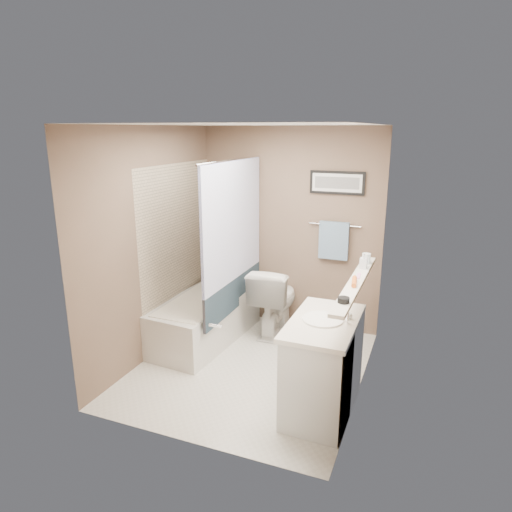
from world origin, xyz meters
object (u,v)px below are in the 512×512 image
at_px(hair_brush_front, 354,282).
at_px(glass_jar, 366,259).
at_px(toilet, 275,299).
at_px(soap_bottle, 364,261).
at_px(candle_bowl_near, 344,300).
at_px(vanity, 323,368).
at_px(bathtub, 204,319).

relative_size(hair_brush_front, glass_jar, 2.20).
distance_m(toilet, soap_bottle, 1.50).
bearing_deg(candle_bowl_near, hair_brush_front, 90.00).
distance_m(vanity, glass_jar, 1.16).
relative_size(hair_brush_front, soap_bottle, 1.48).
bearing_deg(soap_bottle, toilet, 148.61).
relative_size(vanity, candle_bowl_near, 10.00).
relative_size(toilet, hair_brush_front, 3.75).
relative_size(vanity, hair_brush_front, 4.09).
relative_size(toilet, glass_jar, 8.26).
height_order(toilet, vanity, toilet).
xyz_separation_m(toilet, candle_bowl_near, (1.10, -1.60, 0.72)).
bearing_deg(soap_bottle, glass_jar, 90.00).
height_order(vanity, soap_bottle, soap_bottle).
xyz_separation_m(toilet, vanity, (0.91, -1.35, -0.01)).
bearing_deg(bathtub, hair_brush_front, -15.70).
distance_m(hair_brush_front, soap_bottle, 0.48).
height_order(toilet, glass_jar, glass_jar).
bearing_deg(toilet, hair_brush_front, 131.25).
height_order(candle_bowl_near, hair_brush_front, hair_brush_front).
xyz_separation_m(bathtub, toilet, (0.69, 0.49, 0.16)).
height_order(hair_brush_front, soap_bottle, soap_bottle).
distance_m(hair_brush_front, glass_jar, 0.64).
bearing_deg(hair_brush_front, bathtub, 159.82).
xyz_separation_m(bathtub, vanity, (1.60, -0.86, 0.15)).
xyz_separation_m(vanity, hair_brush_front, (0.19, 0.21, 0.74)).
bearing_deg(glass_jar, bathtub, 179.62).
distance_m(bathtub, vanity, 1.82).
bearing_deg(hair_brush_front, candle_bowl_near, -90.00).
height_order(bathtub, vanity, vanity).
distance_m(bathtub, toilet, 0.86).
height_order(bathtub, toilet, toilet).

